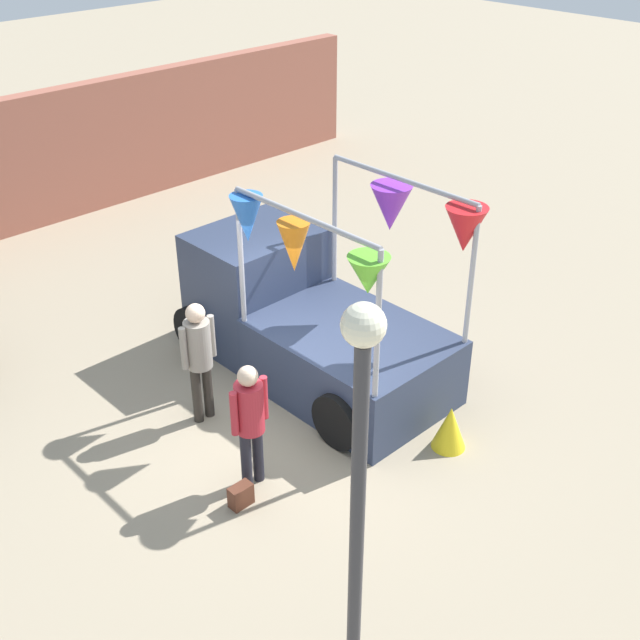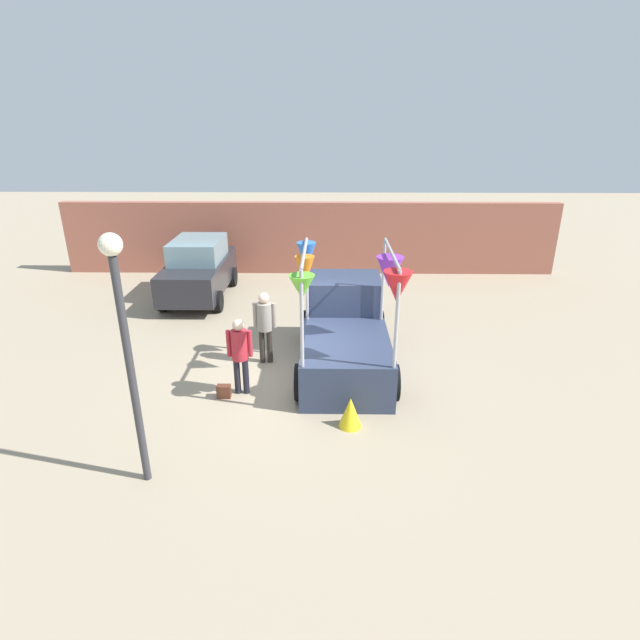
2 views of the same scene
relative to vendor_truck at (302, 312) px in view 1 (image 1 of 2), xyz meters
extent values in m
plane|color=gray|center=(-1.06, -0.89, -0.87)|extent=(60.00, 60.00, 0.00)
cube|color=#2D3851|center=(0.00, -1.01, -0.37)|extent=(1.90, 2.60, 1.00)
cube|color=#2D3851|center=(0.00, 0.99, 0.03)|extent=(1.80, 1.40, 1.80)
cube|color=#8CB2C6|center=(0.00, 0.99, 0.48)|extent=(1.76, 1.37, 0.60)
cylinder|color=black|center=(-0.95, 1.34, -0.49)|extent=(0.22, 0.76, 0.76)
cylinder|color=black|center=(0.95, 1.34, -0.49)|extent=(0.22, 0.76, 0.76)
cylinder|color=black|center=(-0.95, -1.71, -0.49)|extent=(0.22, 0.76, 0.76)
cylinder|color=black|center=(0.95, -1.71, -0.49)|extent=(0.22, 0.76, 0.76)
cylinder|color=#A5A5AD|center=(-0.87, 0.21, 1.09)|extent=(0.07, 0.07, 1.92)
cylinder|color=#A5A5AD|center=(0.87, 0.21, 1.09)|extent=(0.07, 0.07, 1.92)
cylinder|color=#A5A5AD|center=(-0.87, -2.23, 1.09)|extent=(0.07, 0.07, 1.92)
cylinder|color=#A5A5AD|center=(0.87, -2.23, 1.09)|extent=(0.07, 0.07, 1.92)
cylinder|color=#A5A5AD|center=(-0.87, -1.01, 2.04)|extent=(0.07, 2.44, 0.07)
cylinder|color=#A5A5AD|center=(0.87, -1.01, 2.04)|extent=(0.07, 2.44, 0.07)
cone|color=#66CC33|center=(-0.87, -2.06, 1.67)|extent=(0.50, 0.50, 0.46)
cone|color=red|center=(0.87, -2.06, 1.68)|extent=(0.59, 0.59, 0.59)
cone|color=orange|center=(-0.87, -0.84, 1.60)|extent=(0.41, 0.41, 0.65)
cone|color=purple|center=(0.87, -0.84, 1.60)|extent=(0.80, 0.80, 0.64)
cone|color=blue|center=(-0.87, 0.04, 1.69)|extent=(0.46, 0.46, 0.63)
cylinder|color=black|center=(-2.28, -1.50, -0.47)|extent=(0.13, 0.13, 0.80)
cylinder|color=black|center=(-2.10, -1.50, -0.47)|extent=(0.13, 0.13, 0.80)
cylinder|color=#B22633|center=(-2.19, -1.50, 0.24)|extent=(0.34, 0.34, 0.63)
sphere|color=beige|center=(-2.19, -1.50, 0.68)|extent=(0.24, 0.24, 0.24)
cylinder|color=#B22633|center=(-2.41, -1.50, 0.27)|extent=(0.09, 0.09, 0.57)
cylinder|color=#B22633|center=(-1.97, -1.50, 0.27)|extent=(0.09, 0.09, 0.57)
cylinder|color=#2D2823|center=(-1.94, -0.06, -0.46)|extent=(0.13, 0.13, 0.83)
cylinder|color=#2D2823|center=(-1.76, -0.06, -0.46)|extent=(0.13, 0.13, 0.83)
cylinder|color=gray|center=(-1.85, -0.06, 0.29)|extent=(0.34, 0.34, 0.66)
sphere|color=beige|center=(-1.85, -0.06, 0.75)|extent=(0.25, 0.25, 0.25)
cylinder|color=gray|center=(-2.07, -0.06, 0.32)|extent=(0.09, 0.09, 0.59)
cylinder|color=gray|center=(-1.63, -0.06, 0.32)|extent=(0.09, 0.09, 0.59)
cube|color=#592D1E|center=(-2.54, -1.70, -0.73)|extent=(0.28, 0.16, 0.28)
cylinder|color=#333338|center=(-3.29, -4.23, 0.97)|extent=(0.12, 0.12, 3.68)
sphere|color=#F2EDCC|center=(-3.29, -4.23, 2.97)|extent=(0.32, 0.32, 0.32)
cone|color=yellow|center=(0.04, -2.71, -0.57)|extent=(0.54, 0.54, 0.60)
camera|label=1|loc=(-6.70, -7.34, 5.73)|focal=45.00mm
camera|label=2|loc=(-0.41, -10.69, 4.53)|focal=28.00mm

